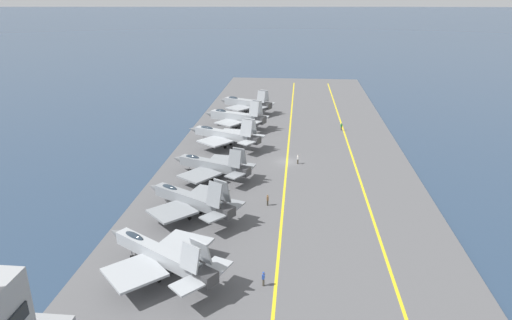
{
  "coord_description": "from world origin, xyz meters",
  "views": [
    {
      "loc": [
        -79.2,
        -1.8,
        29.81
      ],
      "look_at": [
        -6.47,
        5.14,
        2.9
      ],
      "focal_mm": 32.0,
      "sensor_mm": 36.0,
      "label": 1
    }
  ],
  "objects_px": {
    "crew_blue_vest": "(263,278)",
    "parked_jet_fourth": "(225,135)",
    "parked_jet_third": "(212,165)",
    "parked_jet_fifth": "(235,117)",
    "crew_brown_vest": "(268,200)",
    "crew_green_vest": "(341,126)",
    "crew_white_vest": "(298,159)",
    "parked_jet_nearest": "(160,255)",
    "parked_jet_sixth": "(246,103)",
    "parked_jet_second": "(190,199)"
  },
  "relations": [
    {
      "from": "crew_blue_vest",
      "to": "parked_jet_fourth",
      "type": "bearing_deg",
      "value": 14.07
    },
    {
      "from": "parked_jet_third",
      "to": "parked_jet_fifth",
      "type": "bearing_deg",
      "value": 0.3
    },
    {
      "from": "parked_jet_fourth",
      "to": "crew_brown_vest",
      "type": "height_order",
      "value": "parked_jet_fourth"
    },
    {
      "from": "crew_green_vest",
      "to": "crew_brown_vest",
      "type": "distance_m",
      "value": 42.63
    },
    {
      "from": "parked_jet_fifth",
      "to": "crew_white_vest",
      "type": "xyz_separation_m",
      "value": [
        -22.46,
        -14.57,
        -1.66
      ]
    },
    {
      "from": "parked_jet_nearest",
      "to": "crew_white_vest",
      "type": "relative_size",
      "value": 9.26
    },
    {
      "from": "parked_jet_fifth",
      "to": "parked_jet_sixth",
      "type": "relative_size",
      "value": 1.02
    },
    {
      "from": "crew_brown_vest",
      "to": "parked_jet_nearest",
      "type": "bearing_deg",
      "value": 150.84
    },
    {
      "from": "parked_jet_fourth",
      "to": "parked_jet_sixth",
      "type": "height_order",
      "value": "parked_jet_fourth"
    },
    {
      "from": "crew_white_vest",
      "to": "crew_brown_vest",
      "type": "xyz_separation_m",
      "value": [
        -17.8,
        4.25,
        -0.01
      ]
    },
    {
      "from": "parked_jet_second",
      "to": "crew_green_vest",
      "type": "relative_size",
      "value": 8.85
    },
    {
      "from": "crew_blue_vest",
      "to": "parked_jet_nearest",
      "type": "bearing_deg",
      "value": 85.72
    },
    {
      "from": "parked_jet_fourth",
      "to": "crew_blue_vest",
      "type": "height_order",
      "value": "parked_jet_fourth"
    },
    {
      "from": "crew_blue_vest",
      "to": "parked_jet_third",
      "type": "bearing_deg",
      "value": 20.6
    },
    {
      "from": "parked_jet_fourth",
      "to": "parked_jet_fifth",
      "type": "bearing_deg",
      "value": -1.11
    },
    {
      "from": "crew_white_vest",
      "to": "crew_brown_vest",
      "type": "height_order",
      "value": "crew_white_vest"
    },
    {
      "from": "parked_jet_second",
      "to": "parked_jet_third",
      "type": "height_order",
      "value": "parked_jet_second"
    },
    {
      "from": "parked_jet_second",
      "to": "crew_green_vest",
      "type": "bearing_deg",
      "value": -28.62
    },
    {
      "from": "parked_jet_nearest",
      "to": "crew_white_vest",
      "type": "bearing_deg",
      "value": -21.91
    },
    {
      "from": "parked_jet_fifth",
      "to": "crew_white_vest",
      "type": "distance_m",
      "value": 26.82
    },
    {
      "from": "crew_brown_vest",
      "to": "parked_jet_third",
      "type": "bearing_deg",
      "value": 45.4
    },
    {
      "from": "parked_jet_nearest",
      "to": "crew_brown_vest",
      "type": "height_order",
      "value": "parked_jet_nearest"
    },
    {
      "from": "parked_jet_nearest",
      "to": "crew_blue_vest",
      "type": "bearing_deg",
      "value": -94.28
    },
    {
      "from": "parked_jet_fourth",
      "to": "crew_green_vest",
      "type": "height_order",
      "value": "parked_jet_fourth"
    },
    {
      "from": "parked_jet_nearest",
      "to": "parked_jet_fourth",
      "type": "bearing_deg",
      "value": 0.2
    },
    {
      "from": "parked_jet_sixth",
      "to": "parked_jet_fifth",
      "type": "bearing_deg",
      "value": 177.45
    },
    {
      "from": "crew_white_vest",
      "to": "parked_jet_fourth",
      "type": "bearing_deg",
      "value": 59.64
    },
    {
      "from": "parked_jet_third",
      "to": "crew_green_vest",
      "type": "bearing_deg",
      "value": -38.42
    },
    {
      "from": "parked_jet_nearest",
      "to": "parked_jet_sixth",
      "type": "relative_size",
      "value": 1.05
    },
    {
      "from": "parked_jet_third",
      "to": "parked_jet_fourth",
      "type": "height_order",
      "value": "parked_jet_fourth"
    },
    {
      "from": "parked_jet_sixth",
      "to": "crew_green_vest",
      "type": "distance_m",
      "value": 27.69
    },
    {
      "from": "parked_jet_sixth",
      "to": "crew_brown_vest",
      "type": "height_order",
      "value": "parked_jet_sixth"
    },
    {
      "from": "parked_jet_sixth",
      "to": "crew_blue_vest",
      "type": "height_order",
      "value": "parked_jet_sixth"
    },
    {
      "from": "parked_jet_nearest",
      "to": "parked_jet_fifth",
      "type": "relative_size",
      "value": 1.03
    },
    {
      "from": "parked_jet_nearest",
      "to": "parked_jet_second",
      "type": "distance_m",
      "value": 14.45
    },
    {
      "from": "crew_green_vest",
      "to": "parked_jet_fifth",
      "type": "bearing_deg",
      "value": 90.13
    },
    {
      "from": "parked_jet_second",
      "to": "crew_brown_vest",
      "type": "height_order",
      "value": "parked_jet_second"
    },
    {
      "from": "crew_blue_vest",
      "to": "crew_green_vest",
      "type": "bearing_deg",
      "value": -12.19
    },
    {
      "from": "crew_brown_vest",
      "to": "parked_jet_fourth",
      "type": "bearing_deg",
      "value": 21.78
    },
    {
      "from": "parked_jet_fourth",
      "to": "parked_jet_nearest",
      "type": "bearing_deg",
      "value": -179.8
    },
    {
      "from": "parked_jet_second",
      "to": "crew_white_vest",
      "type": "relative_size",
      "value": 8.81
    },
    {
      "from": "parked_jet_third",
      "to": "crew_white_vest",
      "type": "xyz_separation_m",
      "value": [
        7.78,
        -14.41,
        -1.21
      ]
    },
    {
      "from": "parked_jet_sixth",
      "to": "crew_brown_vest",
      "type": "bearing_deg",
      "value": -170.0
    },
    {
      "from": "parked_jet_sixth",
      "to": "parked_jet_fourth",
      "type": "bearing_deg",
      "value": 178.15
    },
    {
      "from": "parked_jet_fourth",
      "to": "crew_brown_vest",
      "type": "xyz_separation_m",
      "value": [
        -26.49,
        -10.58,
        -1.53
      ]
    },
    {
      "from": "crew_blue_vest",
      "to": "crew_white_vest",
      "type": "height_order",
      "value": "crew_white_vest"
    },
    {
      "from": "crew_blue_vest",
      "to": "crew_brown_vest",
      "type": "xyz_separation_m",
      "value": [
        19.53,
        0.95,
        -0.0
      ]
    },
    {
      "from": "parked_jet_sixth",
      "to": "crew_white_vest",
      "type": "bearing_deg",
      "value": -159.39
    },
    {
      "from": "parked_jet_nearest",
      "to": "crew_green_vest",
      "type": "distance_m",
      "value": 63.82
    },
    {
      "from": "parked_jet_third",
      "to": "crew_brown_vest",
      "type": "relative_size",
      "value": 8.79
    }
  ]
}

